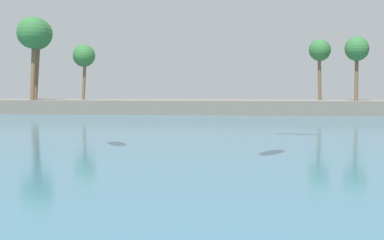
{
  "coord_description": "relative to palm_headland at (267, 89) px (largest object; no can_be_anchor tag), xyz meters",
  "views": [
    {
      "loc": [
        1.06,
        -5.66,
        4.1
      ],
      "look_at": [
        -0.65,
        11.31,
        3.07
      ],
      "focal_mm": 59.86,
      "sensor_mm": 36.0,
      "label": 1
    }
  ],
  "objects": [
    {
      "name": "sea",
      "position": [
        -2.3,
        -13.59,
        -3.14
      ],
      "size": [
        220.0,
        107.21,
        0.06
      ],
      "primitive_type": "cube",
      "color": "#386B84",
      "rests_on": "ground"
    },
    {
      "name": "palm_headland",
      "position": [
        0.0,
        0.0,
        0.0
      ],
      "size": [
        115.77,
        6.8,
        13.4
      ],
      "color": "slate",
      "rests_on": "ground"
    }
  ]
}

